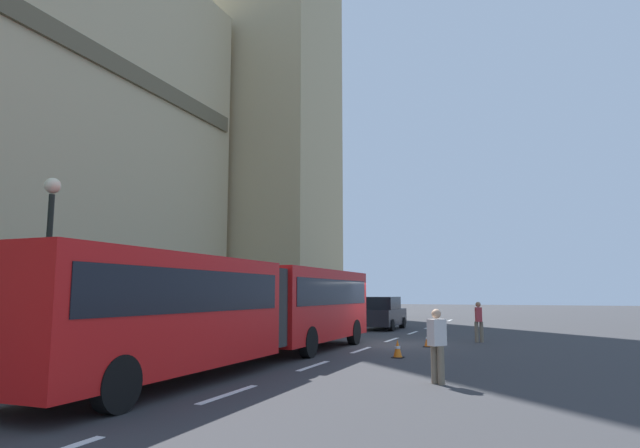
# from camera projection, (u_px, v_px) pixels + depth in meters

# --- Properties ---
(ground_plane) EXTENTS (160.00, 160.00, 0.00)m
(ground_plane) POSITION_uv_depth(u_px,v_px,m) (379.00, 344.00, 21.66)
(ground_plane) COLOR #333335
(lane_centre_marking) EXTENTS (39.00, 0.16, 0.01)m
(lane_centre_marking) POSITION_uv_depth(u_px,v_px,m) (392.00, 340.00, 23.63)
(lane_centre_marking) COLOR silver
(lane_centre_marking) RESTS_ON ground_plane
(articulated_bus) EXTENTS (16.26, 2.54, 2.90)m
(articulated_bus) POSITION_uv_depth(u_px,v_px,m) (248.00, 304.00, 15.84)
(articulated_bus) COLOR red
(articulated_bus) RESTS_ON ground_plane
(sedan_lead) EXTENTS (4.40, 1.86, 1.85)m
(sedan_lead) POSITION_uv_depth(u_px,v_px,m) (383.00, 313.00, 30.68)
(sedan_lead) COLOR black
(sedan_lead) RESTS_ON ground_plane
(traffic_cone_west) EXTENTS (0.36, 0.36, 0.58)m
(traffic_cone_west) POSITION_uv_depth(u_px,v_px,m) (398.00, 349.00, 17.10)
(traffic_cone_west) COLOR black
(traffic_cone_west) RESTS_ON ground_plane
(traffic_cone_middle) EXTENTS (0.36, 0.36, 0.58)m
(traffic_cone_middle) POSITION_uv_depth(u_px,v_px,m) (428.00, 339.00, 20.55)
(traffic_cone_middle) COLOR black
(traffic_cone_middle) RESTS_ON ground_plane
(traffic_cone_east) EXTENTS (0.36, 0.36, 0.58)m
(traffic_cone_east) POSITION_uv_depth(u_px,v_px,m) (443.00, 330.00, 25.87)
(traffic_cone_east) COLOR black
(traffic_cone_east) RESTS_ON ground_plane
(street_lamp) EXTENTS (0.44, 0.44, 5.27)m
(street_lamp) POSITION_uv_depth(u_px,v_px,m) (48.00, 257.00, 14.69)
(street_lamp) COLOR black
(street_lamp) RESTS_ON ground_plane
(pedestrian_near_cones) EXTENTS (0.47, 0.43, 1.69)m
(pedestrian_near_cones) POSITION_uv_depth(u_px,v_px,m) (437.00, 343.00, 12.23)
(pedestrian_near_cones) COLOR #726651
(pedestrian_near_cones) RESTS_ON ground_plane
(pedestrian_by_kerb) EXTENTS (0.45, 0.35, 1.69)m
(pedestrian_by_kerb) POSITION_uv_depth(u_px,v_px,m) (479.00, 320.00, 22.60)
(pedestrian_by_kerb) COLOR #726651
(pedestrian_by_kerb) RESTS_ON ground_plane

